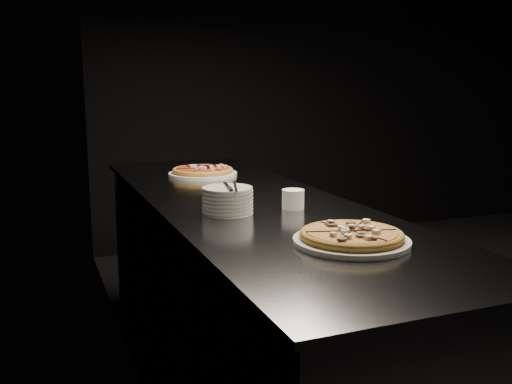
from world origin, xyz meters
name	(u,v)px	position (x,y,z in m)	size (l,w,h in m)	color
wall_left	(149,75)	(-2.50, 0.00, 1.40)	(0.02, 5.00, 2.80)	black
wall_back	(367,81)	(0.00, 2.50, 1.40)	(5.00, 0.02, 2.80)	black
counter	(247,309)	(-2.13, 0.00, 0.46)	(0.74, 2.44, 0.92)	slate
pizza_mushroom	(351,237)	(-2.08, -0.71, 0.94)	(0.37, 0.37, 0.04)	white
pizza_tomato	(203,171)	(-2.12, 0.64, 0.94)	(0.34, 0.34, 0.04)	white
plate_stack	(228,200)	(-2.28, -0.20, 0.97)	(0.18, 0.18, 0.09)	white
cutlery	(231,187)	(-2.27, -0.22, 1.02)	(0.10, 0.18, 0.01)	#B6B8BE
ramekin	(293,199)	(-2.03, -0.23, 0.96)	(0.08, 0.08, 0.07)	white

